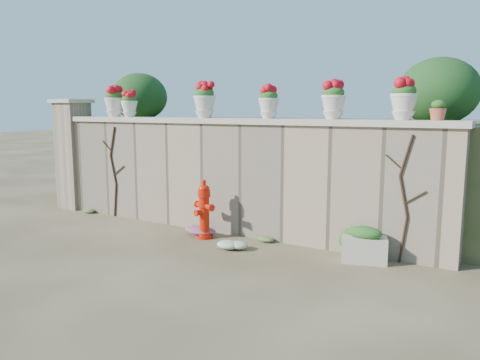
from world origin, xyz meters
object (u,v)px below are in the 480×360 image
Objects in this scene: fire_hydrant at (204,209)px; urn_pot_0 at (114,102)px; terracotta_pot at (438,111)px; planter_box at (364,245)px.

urn_pot_0 reaches higher than fire_hydrant.
urn_pot_0 is at bearing -180.00° from terracotta_pot.
planter_box is 1.15× the size of urn_pot_0.
fire_hydrant is at bearing -170.29° from terracotta_pot.
fire_hydrant is at bearing -12.82° from urn_pot_0.
planter_box is (2.81, 0.16, -0.27)m from fire_hydrant.
fire_hydrant is 3.73× the size of terracotta_pot.
planter_box is at bearing 21.89° from fire_hydrant.
terracotta_pot is (0.84, 0.46, 1.98)m from planter_box.
fire_hydrant is at bearing 166.16° from planter_box.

